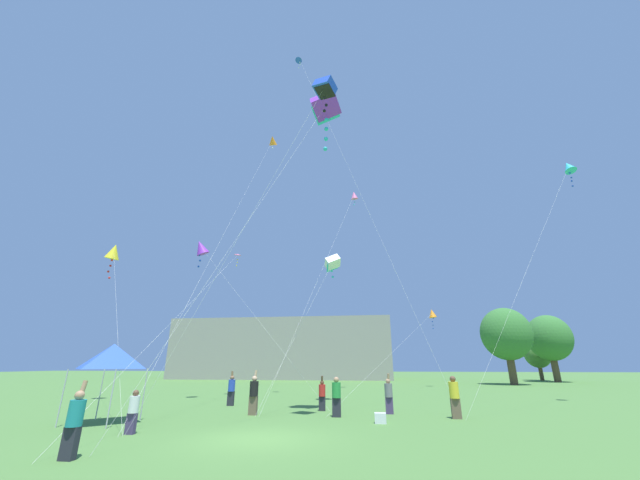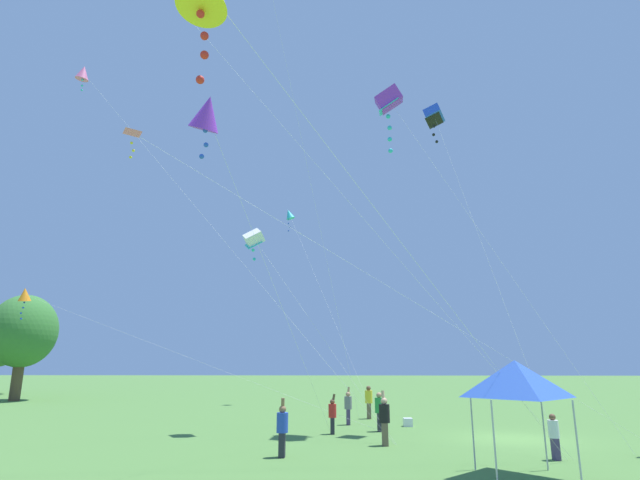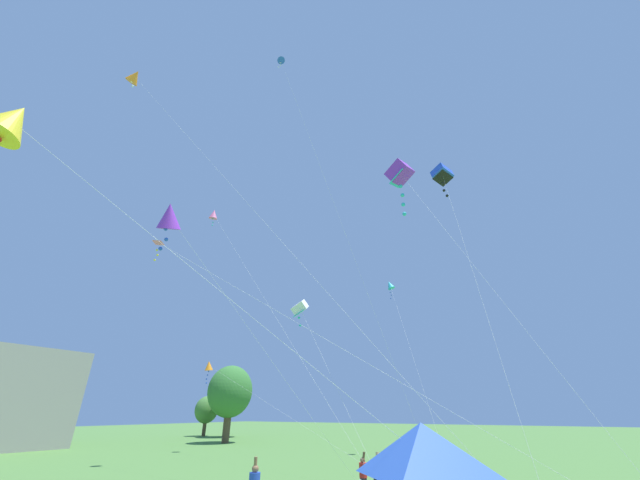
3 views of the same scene
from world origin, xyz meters
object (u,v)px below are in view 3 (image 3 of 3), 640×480
at_px(festival_tent, 423,449).
at_px(kite_yellow_diamond_3, 12,122).
at_px(kite_orange_diamond_9, 135,77).
at_px(kite_cyan_diamond_0, 390,285).
at_px(person_yellow_shirt, 442,459).
at_px(person_green_shirt, 417,473).
at_px(kite_pink_delta_6, 164,246).
at_px(kite_blue_diamond_7, 281,60).
at_px(person_grey_shirt, 404,465).
at_px(kite_orange_diamond_4, 209,366).
at_px(kite_purple_diamond_10, 170,217).
at_px(kite_purple_box_1, 400,174).
at_px(kite_white_box_2, 300,308).
at_px(kite_pink_diamond_5, 214,215).
at_px(person_red_shirt, 363,474).
at_px(kite_blue_box_8, 442,175).

xyz_separation_m(festival_tent, kite_yellow_diamond_3, (-7.26, 7.78, 7.57)).
bearing_deg(kite_orange_diamond_9, kite_cyan_diamond_0, -24.09).
xyz_separation_m(person_yellow_shirt, kite_cyan_diamond_0, (10.92, 5.92, 14.77)).
relative_size(person_green_shirt, kite_orange_diamond_9, 0.06).
height_order(kite_pink_delta_6, kite_blue_diamond_7, kite_blue_diamond_7).
height_order(person_green_shirt, person_grey_shirt, person_grey_shirt).
bearing_deg(kite_orange_diamond_4, kite_orange_diamond_9, -160.51).
relative_size(kite_cyan_diamond_0, kite_purple_diamond_10, 1.41).
distance_m(kite_purple_box_1, kite_blue_diamond_7, 14.67).
height_order(kite_yellow_diamond_3, kite_purple_diamond_10, kite_purple_diamond_10).
xyz_separation_m(kite_cyan_diamond_0, kite_white_box_2, (-17.16, 0.10, -6.46)).
relative_size(kite_purple_box_1, kite_pink_diamond_5, 0.89).
height_order(festival_tent, person_red_shirt, festival_tent).
bearing_deg(person_grey_shirt, kite_white_box_2, -170.00).
relative_size(kite_white_box_2, kite_purple_diamond_10, 0.86).
height_order(festival_tent, kite_orange_diamond_9, kite_orange_diamond_9).
xyz_separation_m(person_grey_shirt, kite_blue_box_8, (-2.63, -4.86, 15.36)).
distance_m(person_green_shirt, kite_cyan_diamond_0, 22.94).
bearing_deg(kite_orange_diamond_9, kite_purple_diamond_10, -99.29).
xyz_separation_m(person_yellow_shirt, kite_pink_delta_6, (-14.59, 8.65, 9.89)).
relative_size(person_green_shirt, person_grey_shirt, 0.93).
bearing_deg(person_red_shirt, person_grey_shirt, 49.42).
distance_m(person_grey_shirt, kite_cyan_diamond_0, 20.85).
bearing_deg(kite_white_box_2, kite_orange_diamond_9, 126.38).
bearing_deg(kite_blue_diamond_7, kite_pink_diamond_5, 67.15).
height_order(festival_tent, kite_yellow_diamond_3, kite_yellow_diamond_3).
height_order(kite_cyan_diamond_0, kite_purple_box_1, kite_purple_box_1).
bearing_deg(kite_purple_diamond_10, person_red_shirt, -21.17).
xyz_separation_m(person_red_shirt, person_yellow_shirt, (6.51, -2.07, 0.14)).
bearing_deg(kite_pink_diamond_5, person_red_shirt, -96.47).
distance_m(person_green_shirt, kite_blue_box_8, 15.71).
relative_size(festival_tent, person_grey_shirt, 1.69).
bearing_deg(person_yellow_shirt, kite_pink_delta_6, -90.67).
bearing_deg(kite_white_box_2, person_red_shirt, -93.89).
distance_m(person_grey_shirt, kite_yellow_diamond_3, 21.85).
bearing_deg(kite_yellow_diamond_3, kite_purple_diamond_10, 14.62).
distance_m(kite_white_box_2, kite_yellow_diamond_3, 16.36).
relative_size(festival_tent, person_yellow_shirt, 1.76).
bearing_deg(kite_purple_diamond_10, kite_orange_diamond_4, 41.90).
relative_size(person_green_shirt, kite_pink_delta_6, 0.09).
distance_m(person_green_shirt, kite_pink_diamond_5, 25.39).
bearing_deg(kite_pink_diamond_5, kite_blue_diamond_7, -112.85).
distance_m(festival_tent, kite_white_box_2, 14.63).
bearing_deg(kite_orange_diamond_4, kite_blue_diamond_7, -126.17).
height_order(person_grey_shirt, kite_blue_diamond_7, kite_blue_diamond_7).
bearing_deg(festival_tent, person_yellow_shirt, 12.78).
bearing_deg(kite_purple_box_1, kite_blue_box_8, -84.55).
relative_size(kite_blue_box_8, kite_purple_diamond_10, 1.45).
xyz_separation_m(kite_cyan_diamond_0, kite_orange_diamond_9, (-25.48, 11.39, 12.46)).
relative_size(kite_orange_diamond_4, kite_pink_diamond_5, 1.20).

